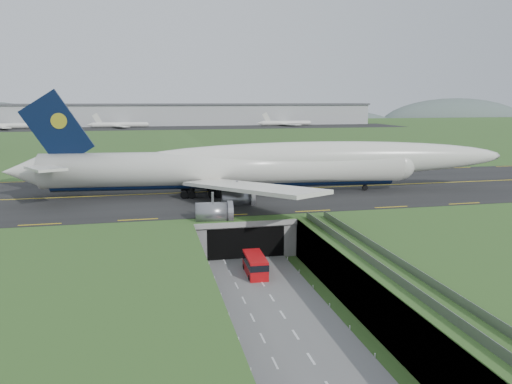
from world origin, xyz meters
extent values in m
plane|color=#2F4F1F|center=(0.00, 0.00, 0.00)|extent=(900.00, 900.00, 0.00)
cube|color=gray|center=(0.00, 0.00, 3.00)|extent=(800.00, 800.00, 6.00)
cube|color=slate|center=(0.00, -7.50, 0.10)|extent=(12.00, 75.00, 0.20)
cube|color=black|center=(0.00, 33.00, 6.09)|extent=(800.00, 44.00, 0.18)
cube|color=gray|center=(0.00, 19.00, 5.50)|extent=(16.00, 22.00, 1.00)
cube|color=gray|center=(-7.00, 19.00, 3.00)|extent=(2.00, 22.00, 6.00)
cube|color=gray|center=(7.00, 19.00, 3.00)|extent=(2.00, 22.00, 6.00)
cube|color=black|center=(0.00, 14.00, 2.50)|extent=(12.00, 12.00, 5.00)
cube|color=#A8A8A3|center=(0.00, 7.95, 5.60)|extent=(17.00, 0.50, 0.80)
cube|color=#A8A8A3|center=(11.00, -18.50, 5.80)|extent=(3.00, 53.00, 0.50)
cube|color=gray|center=(9.60, -18.50, 6.55)|extent=(0.06, 53.00, 1.00)
cube|color=gray|center=(12.40, -18.50, 6.55)|extent=(0.06, 53.00, 1.00)
cylinder|color=#A8A8A3|center=(11.00, -28.00, 2.80)|extent=(0.90, 0.90, 5.60)
cylinder|color=#A8A8A3|center=(11.00, -16.00, 2.80)|extent=(0.90, 0.90, 5.60)
cylinder|color=#A8A8A3|center=(11.00, -4.00, 2.80)|extent=(0.90, 0.90, 5.60)
cylinder|color=silver|center=(0.86, 29.90, 11.25)|extent=(69.31, 11.92, 6.50)
sphere|color=silver|center=(35.26, 27.17, 11.25)|extent=(6.85, 6.85, 6.37)
cone|color=silver|center=(-36.58, 32.86, 11.25)|extent=(7.57, 6.71, 6.17)
ellipsoid|color=silver|center=(19.43, 28.43, 12.72)|extent=(76.04, 11.94, 6.82)
ellipsoid|color=black|center=(34.24, 27.25, 12.07)|extent=(4.76, 3.19, 2.27)
cylinder|color=black|center=(0.86, 29.90, 8.72)|extent=(65.57, 7.89, 2.73)
cube|color=silver|center=(4.16, 45.92, 10.24)|extent=(23.09, 29.08, 2.73)
cube|color=silver|center=(-29.90, 39.97, 12.78)|extent=(9.86, 11.88, 1.04)
cube|color=silver|center=(1.60, 13.55, 10.24)|extent=(19.49, 30.51, 2.73)
cube|color=silver|center=(-31.11, 24.79, 12.78)|extent=(8.64, 12.07, 1.04)
cube|color=black|center=(-30.00, 32.34, 18.87)|extent=(12.92, 1.63, 14.36)
cylinder|color=gold|center=(-29.49, 32.30, 20.39)|extent=(2.89, 0.93, 2.84)
cylinder|color=slate|center=(2.35, 39.45, 7.09)|extent=(5.53, 3.76, 3.35)
cylinder|color=slate|center=(-1.59, 50.45, 7.09)|extent=(5.53, 3.76, 3.35)
cylinder|color=slate|center=(0.83, 20.23, 7.09)|extent=(5.53, 3.76, 3.35)
cylinder|color=slate|center=(-4.79, 9.98, 7.09)|extent=(5.53, 3.76, 3.35)
cylinder|color=black|center=(28.38, 27.72, 6.74)|extent=(1.15, 0.59, 1.12)
cube|color=black|center=(-3.70, 30.26, 6.89)|extent=(6.63, 7.56, 1.42)
cube|color=red|center=(-0.17, 0.77, 1.54)|extent=(2.72, 6.79, 2.69)
cube|color=black|center=(-0.17, 0.77, 2.08)|extent=(2.78, 6.89, 0.90)
cube|color=black|center=(-0.17, 0.77, 0.42)|extent=(2.53, 6.34, 0.45)
cylinder|color=black|center=(-1.41, -1.43, 0.49)|extent=(0.34, 0.82, 0.81)
cylinder|color=black|center=(-1.26, 3.05, 0.49)|extent=(0.34, 0.82, 0.81)
cylinder|color=black|center=(0.92, -1.50, 0.49)|extent=(0.34, 0.82, 0.81)
cylinder|color=black|center=(1.06, 2.97, 0.49)|extent=(0.34, 0.82, 0.81)
cube|color=#B2B2B2|center=(0.00, 300.00, 13.50)|extent=(300.00, 22.00, 15.00)
cube|color=#4C4C51|center=(0.00, 300.00, 21.00)|extent=(302.00, 24.00, 1.20)
cube|color=black|center=(0.00, 270.00, 6.14)|extent=(320.00, 50.00, 0.08)
cylinder|color=silver|center=(-99.34, 275.00, 8.18)|extent=(34.00, 3.20, 3.20)
cylinder|color=silver|center=(-30.70, 275.00, 8.18)|extent=(34.00, 3.20, 3.20)
cylinder|color=silver|center=(81.68, 275.00, 8.18)|extent=(34.00, 3.20, 3.20)
ellipsoid|color=#50605B|center=(120.00, 430.00, -4.00)|extent=(260.00, 91.00, 44.00)
ellipsoid|color=#50605B|center=(320.00, 430.00, -4.00)|extent=(180.00, 63.00, 60.00)
camera|label=1|loc=(-14.31, -63.99, 24.12)|focal=35.00mm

